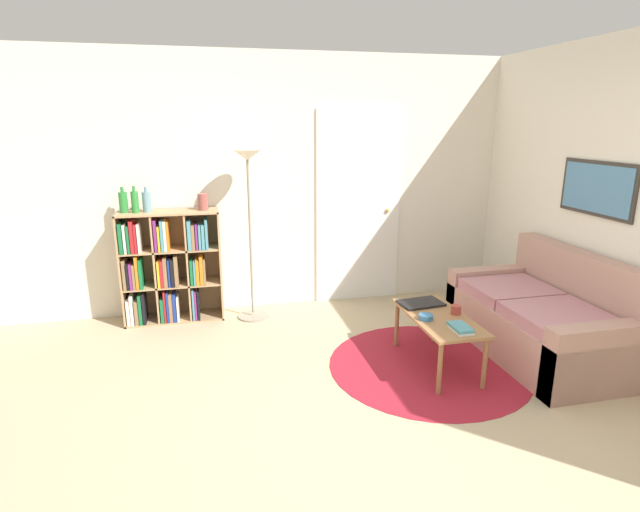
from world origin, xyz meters
The scene contains 16 objects.
ground_plane centered at (0.00, 0.00, 0.00)m, with size 14.00×14.00×0.00m, color tan.
wall_back centered at (0.03, 2.73, 1.29)m, with size 7.34×0.11×2.60m.
wall_right centered at (2.20, 1.35, 1.30)m, with size 0.08×5.71×2.60m.
rug centered at (0.70, 1.00, 0.00)m, with size 1.62×1.62×0.01m.
bookshelf centered at (-1.39, 2.51, 0.54)m, with size 0.95×0.34×1.10m.
floor_lamp centered at (-0.59, 2.39, 1.33)m, with size 0.31×0.31×1.67m.
couch centered at (1.78, 1.03, 0.29)m, with size 0.90×1.60×0.87m.
coffee_table centered at (0.76, 1.00, 0.38)m, with size 0.44×0.92×0.43m.
laptop centered at (0.73, 1.28, 0.44)m, with size 0.38×0.27×0.02m.
bowl centered at (0.63, 0.96, 0.45)m, with size 0.11×0.11×0.04m.
book_stack_on_table centered at (0.79, 0.70, 0.45)m, with size 0.12×0.22×0.04m.
cup centered at (0.91, 1.01, 0.47)m, with size 0.08×0.08×0.07m.
bottle_left centered at (-1.75, 2.54, 1.20)m, with size 0.08×0.08×0.24m.
bottle_middle centered at (-1.64, 2.51, 1.20)m, with size 0.07×0.07×0.25m.
bottle_right centered at (-1.54, 2.54, 1.20)m, with size 0.08×0.08×0.24m.
vase_on_shelf centered at (-1.02, 2.52, 1.18)m, with size 0.10×0.10×0.16m.
Camera 1 is at (-0.99, -2.39, 1.93)m, focal length 28.00 mm.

